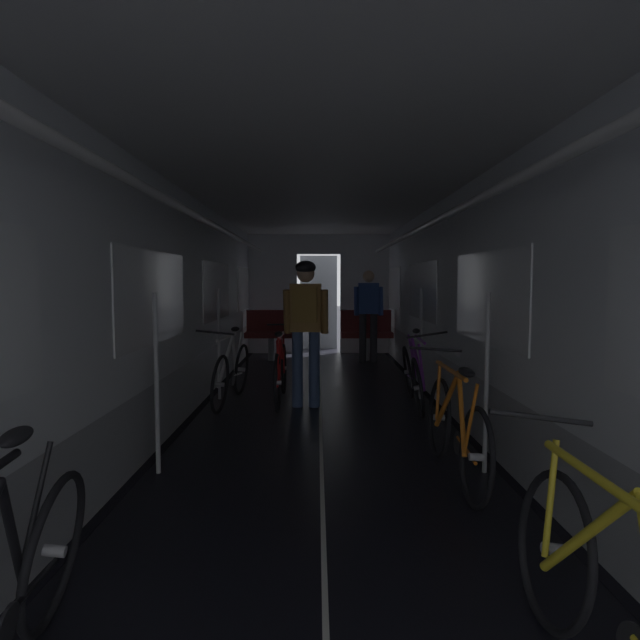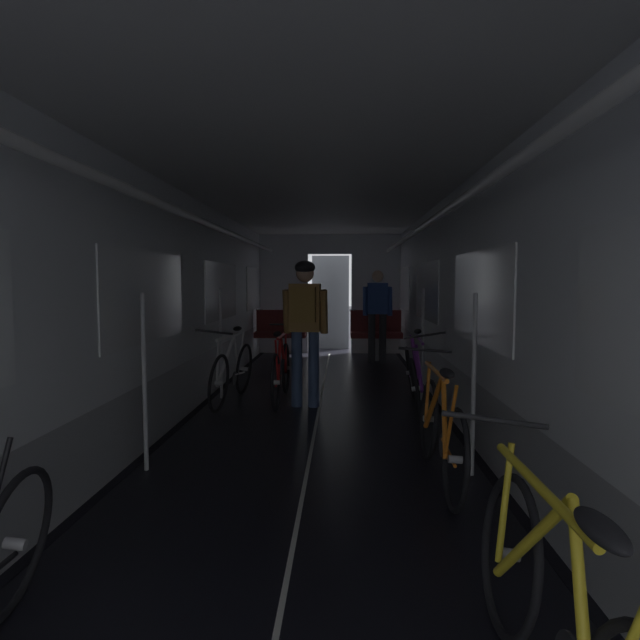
{
  "view_description": "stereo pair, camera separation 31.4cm",
  "coord_description": "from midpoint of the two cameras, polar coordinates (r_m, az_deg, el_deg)",
  "views": [
    {
      "loc": [
        -0.04,
        -1.93,
        1.49
      ],
      "look_at": [
        0.0,
        4.45,
        1.02
      ],
      "focal_mm": 29.8,
      "sensor_mm": 36.0,
      "label": 1
    },
    {
      "loc": [
        0.28,
        -1.93,
        1.49
      ],
      "look_at": [
        0.0,
        4.45,
        1.02
      ],
      "focal_mm": 29.8,
      "sensor_mm": 36.0,
      "label": 2
    }
  ],
  "objects": [
    {
      "name": "bicycle_orange",
      "position": [
        4.15,
        12.17,
        -11.35
      ],
      "size": [
        0.44,
        1.69,
        0.95
      ],
      "color": "black",
      "rests_on": "ground"
    },
    {
      "name": "bicycle_yellow",
      "position": [
        2.19,
        25.68,
        -26.57
      ],
      "size": [
        0.44,
        1.69,
        0.95
      ],
      "color": "black",
      "rests_on": "ground"
    },
    {
      "name": "bicycle_white",
      "position": [
        6.6,
        -10.85,
        -5.54
      ],
      "size": [
        0.45,
        1.69,
        0.95
      ],
      "color": "black",
      "rests_on": "ground"
    },
    {
      "name": "person_cyclist_aisle",
      "position": [
        6.22,
        -3.01,
        0.33
      ],
      "size": [
        0.54,
        0.4,
        1.73
      ],
      "color": "#384C75",
      "rests_on": "ground"
    },
    {
      "name": "bench_seat_far_right",
      "position": [
        10.08,
        4.09,
        -1.08
      ],
      "size": [
        0.98,
        0.51,
        0.95
      ],
      "color": "gray",
      "rests_on": "ground"
    },
    {
      "name": "bicycle_red_in_aisle",
      "position": [
        6.58,
        -5.62,
        -5.49
      ],
      "size": [
        0.44,
        1.69,
        0.93
      ],
      "color": "black",
      "rests_on": "ground"
    },
    {
      "name": "bicycle_purple",
      "position": [
        6.38,
        8.59,
        -5.86
      ],
      "size": [
        0.44,
        1.7,
        0.96
      ],
      "color": "black",
      "rests_on": "ground"
    },
    {
      "name": "person_standing_near_bench",
      "position": [
        9.67,
        4.29,
        1.12
      ],
      "size": [
        0.53,
        0.23,
        1.69
      ],
      "color": "#2D2D33",
      "rests_on": "ground"
    },
    {
      "name": "train_car_shell",
      "position": [
        5.54,
        -1.58,
        6.35
      ],
      "size": [
        3.14,
        12.34,
        2.57
      ],
      "color": "black",
      "rests_on": "ground"
    },
    {
      "name": "bench_seat_far_left",
      "position": [
        10.1,
        -6.15,
        -1.08
      ],
      "size": [
        0.98,
        0.51,
        0.95
      ],
      "color": "gray",
      "rests_on": "ground"
    }
  ]
}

